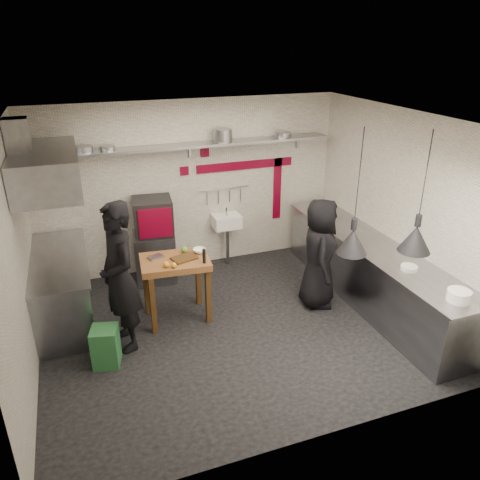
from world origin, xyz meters
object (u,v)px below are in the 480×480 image
object	(u,v)px
combi_oven	(153,217)
green_bin	(106,346)
oven_stand	(155,257)
chef_right	(319,253)
prep_table	(177,289)
chef_left	(120,278)

from	to	relation	value
combi_oven	green_bin	xyz separation A→B (m)	(-0.99, -1.96, -0.84)
combi_oven	green_bin	bearing A→B (deg)	-110.69
oven_stand	green_bin	xyz separation A→B (m)	(-0.97, -1.95, -0.15)
combi_oven	chef_right	bearing A→B (deg)	-30.82
green_bin	prep_table	bearing A→B (deg)	34.12
prep_table	combi_oven	bearing A→B (deg)	98.00
green_bin	prep_table	size ratio (longest dim) A/B	0.54
chef_left	green_bin	bearing A→B (deg)	-54.06
combi_oven	chef_right	xyz separation A→B (m)	(2.09, -1.57, -0.27)
green_bin	prep_table	world-z (taller)	prep_table
prep_table	chef_right	world-z (taller)	chef_right
oven_stand	combi_oven	distance (m)	0.69
prep_table	chef_left	size ratio (longest dim) A/B	0.47
prep_table	chef_left	bearing A→B (deg)	-148.15
oven_stand	chef_right	xyz separation A→B (m)	(2.11, -1.56, 0.42)
prep_table	chef_left	world-z (taller)	chef_left
green_bin	chef_left	xyz separation A→B (m)	(0.28, 0.33, 0.72)
prep_table	chef_right	distance (m)	2.09
combi_oven	prep_table	distance (m)	1.40
chef_left	combi_oven	bearing A→B (deg)	142.51
chef_left	chef_right	size ratio (longest dim) A/B	1.19
green_bin	chef_right	size ratio (longest dim) A/B	0.31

